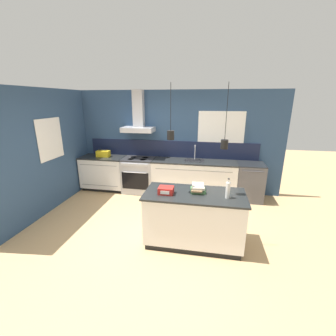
{
  "coord_description": "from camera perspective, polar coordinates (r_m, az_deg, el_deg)",
  "views": [
    {
      "loc": [
        0.97,
        -3.7,
        2.36
      ],
      "look_at": [
        0.19,
        0.53,
        1.05
      ],
      "focal_mm": 24.0,
      "sensor_mm": 36.0,
      "label": 1
    }
  ],
  "objects": [
    {
      "name": "kitchen_island",
      "position": [
        3.88,
        6.57,
        -12.52
      ],
      "size": [
        1.63,
        0.78,
        0.91
      ],
      "color": "black",
      "rests_on": "ground_plane"
    },
    {
      "name": "book_stack",
      "position": [
        3.74,
        7.6,
        -5.13
      ],
      "size": [
        0.27,
        0.34,
        0.11
      ],
      "color": "#4C7F4C",
      "rests_on": "kitchen_island"
    },
    {
      "name": "wall_back",
      "position": [
        5.88,
        0.33,
        7.1
      ],
      "size": [
        5.6,
        2.45,
        2.6
      ],
      "color": "navy",
      "rests_on": "ground_plane"
    },
    {
      "name": "yellow_toolbox",
      "position": [
        6.2,
        -16.13,
        3.52
      ],
      "size": [
        0.34,
        0.18,
        0.19
      ],
      "color": "gold",
      "rests_on": "counter_run_left"
    },
    {
      "name": "bottle_on_island",
      "position": [
        3.56,
        14.96,
        -5.38
      ],
      "size": [
        0.07,
        0.07,
        0.32
      ],
      "color": "silver",
      "rests_on": "kitchen_island"
    },
    {
      "name": "red_supply_box",
      "position": [
        3.63,
        -0.51,
        -5.69
      ],
      "size": [
        0.24,
        0.2,
        0.11
      ],
      "color": "red",
      "rests_on": "kitchen_island"
    },
    {
      "name": "wall_left",
      "position": [
        5.66,
        -26.84,
        4.37
      ],
      "size": [
        0.08,
        3.8,
        2.6
      ],
      "color": "navy",
      "rests_on": "ground_plane"
    },
    {
      "name": "dishwasher",
      "position": [
        5.81,
        19.94,
        -3.27
      ],
      "size": [
        0.62,
        0.65,
        0.91
      ],
      "color": "#4C4C51",
      "rests_on": "ground_plane"
    },
    {
      "name": "counter_run_left",
      "position": [
        6.35,
        -15.86,
        -1.13
      ],
      "size": [
        1.17,
        0.64,
        0.91
      ],
      "color": "black",
      "rests_on": "ground_plane"
    },
    {
      "name": "oven_range",
      "position": [
        5.98,
        -7.4,
        -1.77
      ],
      "size": [
        0.81,
        0.66,
        0.91
      ],
      "color": "#B5B5BA",
      "rests_on": "ground_plane"
    },
    {
      "name": "counter_run_sink",
      "position": [
        5.73,
        6.51,
        -2.53
      ],
      "size": [
        2.09,
        0.64,
        1.28
      ],
      "color": "black",
      "rests_on": "ground_plane"
    },
    {
      "name": "ground_plane",
      "position": [
        4.49,
        -3.77,
        -14.76
      ],
      "size": [
        16.0,
        16.0,
        0.0
      ],
      "primitive_type": "plane",
      "color": "tan",
      "rests_on": "ground"
    }
  ]
}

